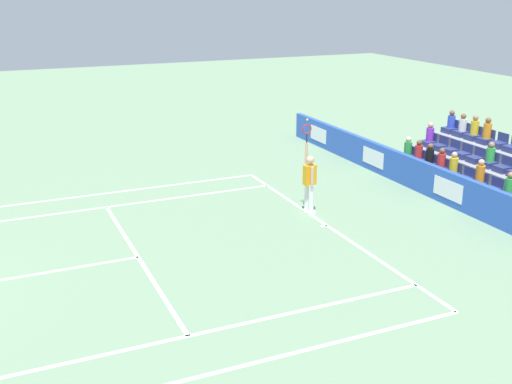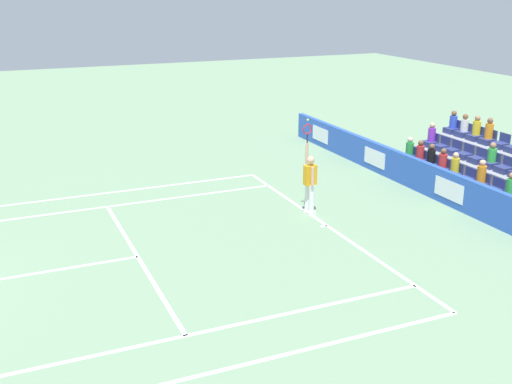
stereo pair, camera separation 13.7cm
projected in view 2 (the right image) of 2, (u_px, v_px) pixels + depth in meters
line_baseline at (327, 226)px, 18.00m from camera, size 10.97×0.10×0.01m
line_service at (138, 257)px, 15.94m from camera, size 8.23×0.10×0.01m
line_centre_service at (3, 279)px, 14.74m from camera, size 0.10×6.40×0.01m
line_singles_sideline_left at (93, 209)px, 19.36m from camera, size 0.10×11.89×0.01m
line_singles_sideline_right at (163, 341)px, 12.18m from camera, size 0.10×11.89×0.01m
line_doubles_sideline_left at (86, 196)px, 20.56m from camera, size 0.10×11.89×0.01m
line_doubles_sideline_right at (184, 379)px, 10.98m from camera, size 0.10×11.89×0.01m
line_centre_mark at (324, 226)px, 17.96m from camera, size 0.10×0.20×0.01m
sponsor_barrier at (452, 189)px, 19.48m from camera, size 20.60×0.22×1.06m
tennis_player at (310, 181)px, 18.71m from camera, size 0.53×0.37×2.85m
stadium_stand at (508, 180)px, 20.35m from camera, size 8.06×2.85×2.19m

